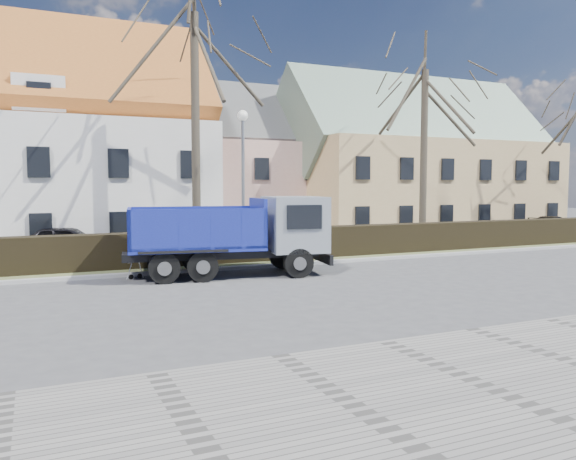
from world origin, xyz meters
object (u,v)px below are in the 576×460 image
cart_frame (129,270)px  parked_car_a (67,242)px  dump_truck (222,235)px  streetlight (243,185)px  parked_car_b (552,226)px

cart_frame → parked_car_a: bearing=103.2°
cart_frame → parked_car_a: parked_car_a is taller
dump_truck → parked_car_a: (-4.61, 7.19, -0.70)m
streetlight → parked_car_a: size_ratio=1.51×
cart_frame → parked_car_b: size_ratio=0.17×
streetlight → parked_car_a: 7.96m
cart_frame → parked_car_b: 27.44m
streetlight → cart_frame: (-5.14, -3.10, -2.82)m
cart_frame → parked_car_a: size_ratio=0.17×
streetlight → parked_car_b: streetlight is taller
parked_car_b → cart_frame: bearing=81.3°
dump_truck → streetlight: size_ratio=1.12×
dump_truck → parked_car_a: dump_truck is taller
streetlight → cart_frame: 6.63m
streetlight → parked_car_a: bearing=152.1°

